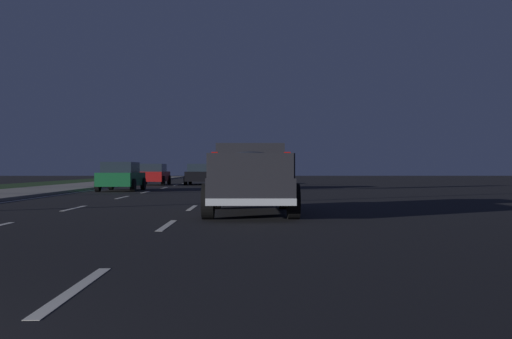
% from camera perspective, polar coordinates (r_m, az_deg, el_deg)
% --- Properties ---
extents(ground, '(144.00, 144.00, 0.00)m').
position_cam_1_polar(ground, '(29.52, -7.47, -2.23)').
color(ground, black).
extents(sidewalk_shoulder, '(108.00, 4.00, 0.12)m').
position_cam_1_polar(sidewalk_shoulder, '(31.27, -21.16, -1.99)').
color(sidewalk_shoulder, gray).
rests_on(sidewalk_shoulder, ground).
extents(lane_markings, '(108.06, 7.04, 0.01)m').
position_cam_1_polar(lane_markings, '(33.30, -11.97, -1.96)').
color(lane_markings, silver).
rests_on(lane_markings, ground).
extents(pickup_truck, '(5.42, 2.29, 1.87)m').
position_cam_1_polar(pickup_truck, '(15.74, -0.55, -0.66)').
color(pickup_truck, '#232328').
rests_on(pickup_truck, ground).
extents(sedan_black, '(4.43, 2.06, 1.54)m').
position_cam_1_polar(sedan_black, '(44.07, -5.40, -0.45)').
color(sedan_black, black).
rests_on(sedan_black, ground).
extents(sedan_blue, '(4.43, 2.08, 1.54)m').
position_cam_1_polar(sedan_blue, '(35.42, -0.35, -0.58)').
color(sedan_blue, navy).
rests_on(sedan_blue, ground).
extents(sedan_red, '(4.41, 2.04, 1.54)m').
position_cam_1_polar(sedan_red, '(43.86, -9.80, -0.45)').
color(sedan_red, maroon).
rests_on(sedan_red, ground).
extents(sedan_green, '(4.41, 2.03, 1.54)m').
position_cam_1_polar(sedan_green, '(32.66, -12.81, -0.63)').
color(sedan_green, '#14592D').
rests_on(sedan_green, ground).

